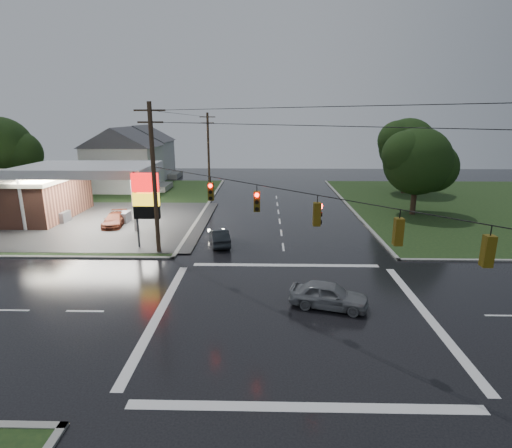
{
  "coord_description": "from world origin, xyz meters",
  "views": [
    {
      "loc": [
        -1.48,
        -19.02,
        10.01
      ],
      "look_at": [
        -2.06,
        6.85,
        3.0
      ],
      "focal_mm": 28.0,
      "sensor_mm": 36.0,
      "label": 1
    }
  ],
  "objects_px": {
    "car_pump": "(115,220)",
    "house_far": "(143,151)",
    "utility_pole_n": "(208,149)",
    "house_near": "(124,158)",
    "tree_ne_far": "(409,147)",
    "gas_station": "(23,193)",
    "tree_ne_near": "(419,162)",
    "utility_pole_nw": "(154,178)",
    "tree_nw_behind": "(2,148)",
    "car_crossing": "(329,295)",
    "pylon_sign": "(146,198)",
    "car_north": "(219,237)"
  },
  "relations": [
    {
      "from": "car_pump",
      "to": "house_far",
      "type": "bearing_deg",
      "value": 95.17
    },
    {
      "from": "car_pump",
      "to": "utility_pole_n",
      "type": "bearing_deg",
      "value": 67.54
    },
    {
      "from": "house_near",
      "to": "tree_ne_far",
      "type": "height_order",
      "value": "tree_ne_far"
    },
    {
      "from": "gas_station",
      "to": "tree_ne_near",
      "type": "height_order",
      "value": "tree_ne_near"
    },
    {
      "from": "tree_ne_far",
      "to": "utility_pole_n",
      "type": "bearing_deg",
      "value": 171.45
    },
    {
      "from": "utility_pole_n",
      "to": "utility_pole_nw",
      "type": "bearing_deg",
      "value": -90.0
    },
    {
      "from": "tree_nw_behind",
      "to": "car_crossing",
      "type": "relative_size",
      "value": 2.39
    },
    {
      "from": "tree_ne_far",
      "to": "house_far",
      "type": "bearing_deg",
      "value": 160.29
    },
    {
      "from": "tree_nw_behind",
      "to": "tree_ne_near",
      "type": "height_order",
      "value": "tree_nw_behind"
    },
    {
      "from": "pylon_sign",
      "to": "tree_ne_near",
      "type": "height_order",
      "value": "tree_ne_near"
    },
    {
      "from": "pylon_sign",
      "to": "tree_ne_near",
      "type": "relative_size",
      "value": 0.67
    },
    {
      "from": "pylon_sign",
      "to": "utility_pole_nw",
      "type": "height_order",
      "value": "utility_pole_nw"
    },
    {
      "from": "utility_pole_n",
      "to": "car_pump",
      "type": "xyz_separation_m",
      "value": [
        -6.07,
        -21.11,
        -4.85
      ]
    },
    {
      "from": "utility_pole_nw",
      "to": "tree_nw_behind",
      "type": "xyz_separation_m",
      "value": [
        -24.34,
        20.49,
        0.46
      ]
    },
    {
      "from": "car_north",
      "to": "house_far",
      "type": "bearing_deg",
      "value": -78.46
    },
    {
      "from": "house_near",
      "to": "car_pump",
      "type": "xyz_separation_m",
      "value": [
        5.38,
        -19.11,
        -3.79
      ]
    },
    {
      "from": "tree_ne_far",
      "to": "car_crossing",
      "type": "distance_m",
      "value": 36.94
    },
    {
      "from": "pylon_sign",
      "to": "utility_pole_n",
      "type": "xyz_separation_m",
      "value": [
        1.0,
        27.5,
        1.46
      ]
    },
    {
      "from": "gas_station",
      "to": "tree_ne_near",
      "type": "xyz_separation_m",
      "value": [
        39.82,
        2.29,
        3.01
      ]
    },
    {
      "from": "utility_pole_nw",
      "to": "car_pump",
      "type": "height_order",
      "value": "utility_pole_nw"
    },
    {
      "from": "tree_nw_behind",
      "to": "pylon_sign",
      "type": "bearing_deg",
      "value": -39.87
    },
    {
      "from": "pylon_sign",
      "to": "tree_ne_far",
      "type": "bearing_deg",
      "value": 40.35
    },
    {
      "from": "utility_pole_nw",
      "to": "car_north",
      "type": "height_order",
      "value": "utility_pole_nw"
    },
    {
      "from": "house_near",
      "to": "car_pump",
      "type": "bearing_deg",
      "value": -74.29
    },
    {
      "from": "gas_station",
      "to": "house_far",
      "type": "relative_size",
      "value": 2.37
    },
    {
      "from": "utility_pole_nw",
      "to": "tree_ne_near",
      "type": "distance_m",
      "value": 26.74
    },
    {
      "from": "utility_pole_nw",
      "to": "tree_nw_behind",
      "type": "height_order",
      "value": "utility_pole_nw"
    },
    {
      "from": "utility_pole_nw",
      "to": "tree_nw_behind",
      "type": "distance_m",
      "value": 31.82
    },
    {
      "from": "gas_station",
      "to": "tree_nw_behind",
      "type": "bearing_deg",
      "value": 128.42
    },
    {
      "from": "gas_station",
      "to": "utility_pole_n",
      "type": "height_order",
      "value": "utility_pole_n"
    },
    {
      "from": "house_far",
      "to": "tree_ne_far",
      "type": "distance_m",
      "value": 41.57
    },
    {
      "from": "gas_station",
      "to": "car_pump",
      "type": "distance_m",
      "value": 10.66
    },
    {
      "from": "house_near",
      "to": "car_north",
      "type": "relative_size",
      "value": 2.82
    },
    {
      "from": "utility_pole_n",
      "to": "car_pump",
      "type": "bearing_deg",
      "value": -106.05
    },
    {
      "from": "car_crossing",
      "to": "tree_ne_near",
      "type": "bearing_deg",
      "value": -13.63
    },
    {
      "from": "car_crossing",
      "to": "gas_station",
      "type": "bearing_deg",
      "value": 71.74
    },
    {
      "from": "house_near",
      "to": "house_far",
      "type": "bearing_deg",
      "value": 94.76
    },
    {
      "from": "car_crossing",
      "to": "utility_pole_nw",
      "type": "bearing_deg",
      "value": 68.88
    },
    {
      "from": "utility_pole_n",
      "to": "car_north",
      "type": "distance_m",
      "value": 27.28
    },
    {
      "from": "car_north",
      "to": "tree_ne_near",
      "type": "bearing_deg",
      "value": -164.67
    },
    {
      "from": "car_crossing",
      "to": "tree_ne_far",
      "type": "bearing_deg",
      "value": -8.37
    },
    {
      "from": "tree_ne_far",
      "to": "tree_nw_behind",
      "type": "bearing_deg",
      "value": -175.51
    },
    {
      "from": "gas_station",
      "to": "house_near",
      "type": "xyz_separation_m",
      "value": [
        4.73,
        16.3,
        1.86
      ]
    },
    {
      "from": "utility_pole_n",
      "to": "tree_ne_far",
      "type": "distance_m",
      "value": 26.96
    },
    {
      "from": "gas_station",
      "to": "car_north",
      "type": "xyz_separation_m",
      "value": [
        20.56,
        -8.19,
        -1.9
      ]
    },
    {
      "from": "pylon_sign",
      "to": "car_north",
      "type": "bearing_deg",
      "value": 10.65
    },
    {
      "from": "house_near",
      "to": "tree_ne_near",
      "type": "distance_m",
      "value": 37.8
    },
    {
      "from": "utility_pole_n",
      "to": "pylon_sign",
      "type": "bearing_deg",
      "value": -92.08
    },
    {
      "from": "utility_pole_n",
      "to": "car_pump",
      "type": "relative_size",
      "value": 2.48
    },
    {
      "from": "tree_nw_behind",
      "to": "car_pump",
      "type": "xyz_separation_m",
      "value": [
        18.27,
        -13.11,
        -5.57
      ]
    }
  ]
}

